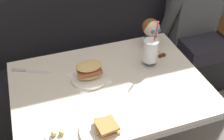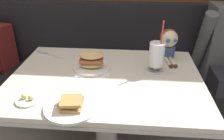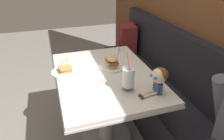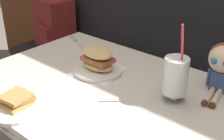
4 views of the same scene
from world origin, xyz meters
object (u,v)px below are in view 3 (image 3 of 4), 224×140
object	(u,v)px
butter_knife	(119,50)
backpack	(127,37)
seated_doll	(159,77)
toast_plate	(66,71)
sandwich_plate	(112,63)
butter_saucer	(68,60)
milkshake_glass	(128,79)

from	to	relation	value
butter_knife	backpack	world-z (taller)	backpack
backpack	seated_doll	bearing A→B (deg)	-12.75
seated_doll	backpack	size ratio (longest dim) A/B	0.56
toast_plate	backpack	world-z (taller)	backpack
sandwich_plate	butter_saucer	distance (m)	0.44
toast_plate	butter_saucer	size ratio (longest dim) A/B	2.08
seated_doll	backpack	xyz separation A→B (m)	(-1.42, 0.32, -0.21)
butter_saucer	butter_knife	distance (m)	0.56
sandwich_plate	toast_plate	bearing A→B (deg)	-94.36
seated_doll	toast_plate	bearing A→B (deg)	-130.61
toast_plate	seated_doll	size ratio (longest dim) A/B	1.11
milkshake_glass	seated_doll	bearing A→B (deg)	63.98
toast_plate	butter_knife	bearing A→B (deg)	118.94
toast_plate	milkshake_glass	distance (m)	0.58
butter_saucer	backpack	distance (m)	1.12
butter_saucer	sandwich_plate	bearing A→B (deg)	54.89
toast_plate	seated_doll	world-z (taller)	seated_doll
milkshake_glass	butter_saucer	distance (m)	0.74
milkshake_glass	seated_doll	distance (m)	0.21
butter_saucer	seated_doll	world-z (taller)	seated_doll
butter_saucer	seated_doll	distance (m)	0.92
backpack	butter_saucer	bearing A→B (deg)	-51.54
sandwich_plate	butter_saucer	xyz separation A→B (m)	(-0.25, -0.36, -0.04)
sandwich_plate	seated_doll	size ratio (longest dim) A/B	1.03
toast_plate	butter_knife	world-z (taller)	toast_plate
butter_saucer	seated_doll	bearing A→B (deg)	37.14
butter_saucer	backpack	size ratio (longest dim) A/B	0.30
butter_knife	seated_doll	world-z (taller)	seated_doll
butter_saucer	butter_knife	world-z (taller)	butter_saucer
butter_saucer	seated_doll	xyz separation A→B (m)	(0.73, 0.55, 0.12)
milkshake_glass	butter_saucer	xyz separation A→B (m)	(-0.64, -0.36, -0.09)
butter_saucer	backpack	xyz separation A→B (m)	(-0.69, 0.87, -0.09)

